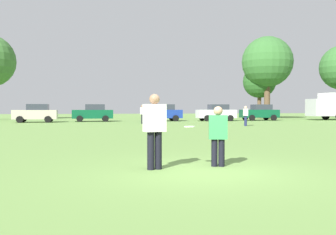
{
  "coord_description": "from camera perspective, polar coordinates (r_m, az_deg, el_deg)",
  "views": [
    {
      "loc": [
        -2.6,
        -8.63,
        1.49
      ],
      "look_at": [
        -0.28,
        2.89,
        1.18
      ],
      "focal_mm": 41.6,
      "sensor_mm": 36.0,
      "label": 1
    }
  ],
  "objects": [
    {
      "name": "player_thrower",
      "position": [
        9.29,
        -1.99,
        -1.39
      ],
      "size": [
        0.55,
        0.4,
        1.81
      ],
      "color": "black",
      "rests_on": "ground"
    },
    {
      "name": "parked_car_near_right",
      "position": [
        43.07,
        7.12,
        0.73
      ],
      "size": [
        4.21,
        2.23,
        1.82
      ],
      "color": "silver",
      "rests_on": "ground"
    },
    {
      "name": "tree_west_maple",
      "position": [
        54.12,
        13.25,
        5.13
      ],
      "size": [
        4.44,
        4.44,
        7.21
      ],
      "color": "brown",
      "rests_on": "ground"
    },
    {
      "name": "parked_car_mid_left",
      "position": [
        40.65,
        -18.79,
        0.62
      ],
      "size": [
        4.21,
        2.23,
        1.82
      ],
      "color": "#B7AD99",
      "rests_on": "ground"
    },
    {
      "name": "traffic_cone",
      "position": [
        19.41,
        7.83,
        -2.24
      ],
      "size": [
        0.32,
        0.32,
        0.48
      ],
      "color": "#D8590C",
      "rests_on": "ground"
    },
    {
      "name": "parked_car_mid_right",
      "position": [
        42.2,
        -0.8,
        0.72
      ],
      "size": [
        4.21,
        2.23,
        1.82
      ],
      "color": "navy",
      "rests_on": "ground"
    },
    {
      "name": "tree_center_elm",
      "position": [
        53.01,
        14.34,
        7.86
      ],
      "size": [
        6.63,
        6.63,
        10.77
      ],
      "color": "brown",
      "rests_on": "ground"
    },
    {
      "name": "parked_car_center",
      "position": [
        41.68,
        -10.91,
        0.69
      ],
      "size": [
        4.21,
        2.23,
        1.82
      ],
      "color": "#0C4C2D",
      "rests_on": "ground"
    },
    {
      "name": "player_defender",
      "position": [
        9.85,
        7.34,
        -2.26
      ],
      "size": [
        0.51,
        0.38,
        1.52
      ],
      "color": "black",
      "rests_on": "ground"
    },
    {
      "name": "parked_car_far_right",
      "position": [
        45.65,
        13.29,
        0.74
      ],
      "size": [
        4.21,
        2.23,
        1.82
      ],
      "color": "#0C4C2D",
      "rests_on": "ground"
    },
    {
      "name": "frisbee",
      "position": [
        9.62,
        3.18,
        -1.33
      ],
      "size": [
        0.27,
        0.27,
        0.04
      ],
      "color": "white"
    },
    {
      "name": "ground_plane",
      "position": [
        9.13,
        5.34,
        -7.89
      ],
      "size": [
        165.31,
        165.31,
        0.0
      ],
      "primitive_type": "plane",
      "color": "#6B9347"
    },
    {
      "name": "bystander_sideline_watcher",
      "position": [
        35.53,
        -3.78,
        0.64
      ],
      "size": [
        0.44,
        0.54,
        1.7
      ],
      "color": "black",
      "rests_on": "ground"
    },
    {
      "name": "bystander_far_jogger",
      "position": [
        31.66,
        11.3,
        0.41
      ],
      "size": [
        0.26,
        0.45,
        1.61
      ],
      "color": "#1E234C",
      "rests_on": "ground"
    }
  ]
}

